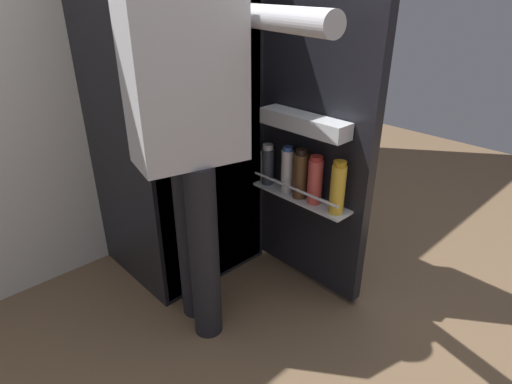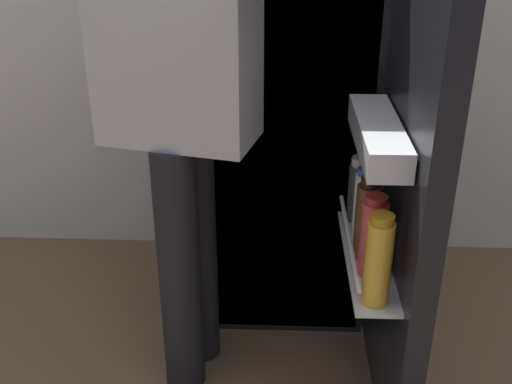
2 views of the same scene
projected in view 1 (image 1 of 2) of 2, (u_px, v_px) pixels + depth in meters
ground_plane at (251, 302)px, 2.01m from camera, size 6.10×6.10×0.00m
kitchen_wall at (125, 8)px, 2.03m from camera, size 4.40×0.10×2.54m
refrigerator at (185, 112)px, 1.98m from camera, size 0.69×1.20×1.66m
person at (191, 121)px, 1.50m from camera, size 0.52×0.75×1.56m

